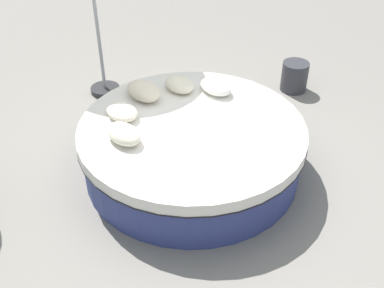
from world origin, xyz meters
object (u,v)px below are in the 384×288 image
at_px(throw_pillow_0, 216,87).
at_px(side_table, 294,76).
at_px(throw_pillow_1, 179,84).
at_px(throw_pillow_3, 122,112).
at_px(round_bed, 192,148).
at_px(throw_pillow_2, 144,91).
at_px(throw_pillow_4, 124,134).

height_order(throw_pillow_0, side_table, throw_pillow_0).
height_order(throw_pillow_1, throw_pillow_3, throw_pillow_1).
bearing_deg(round_bed, throw_pillow_3, -144.45).
bearing_deg(throw_pillow_1, side_table, 81.47).
relative_size(round_bed, throw_pillow_1, 6.21).
distance_m(throw_pillow_2, throw_pillow_3, 0.48).
height_order(throw_pillow_3, throw_pillow_4, throw_pillow_4).
bearing_deg(throw_pillow_0, throw_pillow_3, -104.89).
relative_size(throw_pillow_2, throw_pillow_3, 1.19).
bearing_deg(throw_pillow_3, throw_pillow_4, -33.32).
relative_size(throw_pillow_0, throw_pillow_2, 0.89).
distance_m(throw_pillow_2, side_table, 2.60).
bearing_deg(throw_pillow_1, throw_pillow_0, 42.51).
relative_size(throw_pillow_1, side_table, 0.94).
bearing_deg(throw_pillow_1, throw_pillow_4, -70.54).
bearing_deg(throw_pillow_4, throw_pillow_1, 109.46).
xyz_separation_m(round_bed, throw_pillow_1, (-0.69, 0.41, 0.41)).
bearing_deg(throw_pillow_1, throw_pillow_3, -88.79).
xyz_separation_m(throw_pillow_0, throw_pillow_3, (-0.32, -1.21, -0.01)).
distance_m(throw_pillow_1, throw_pillow_4, 1.22).
relative_size(throw_pillow_0, throw_pillow_3, 1.06).
relative_size(throw_pillow_0, throw_pillow_1, 1.07).
height_order(throw_pillow_2, throw_pillow_3, throw_pillow_2).
relative_size(throw_pillow_3, side_table, 0.95).
height_order(throw_pillow_1, side_table, throw_pillow_1).
distance_m(round_bed, throw_pillow_3, 0.92).
height_order(throw_pillow_0, throw_pillow_1, throw_pillow_1).
bearing_deg(throw_pillow_0, throw_pillow_1, -137.49).
bearing_deg(side_table, throw_pillow_0, -88.93).
distance_m(round_bed, throw_pillow_1, 0.91).
xyz_separation_m(throw_pillow_4, side_table, (-0.10, 3.21, -0.51)).
relative_size(throw_pillow_3, throw_pillow_4, 0.92).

